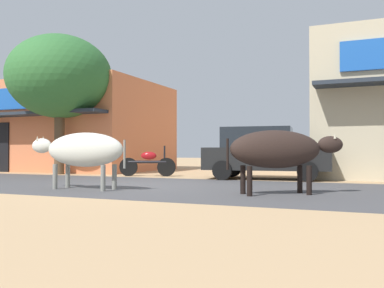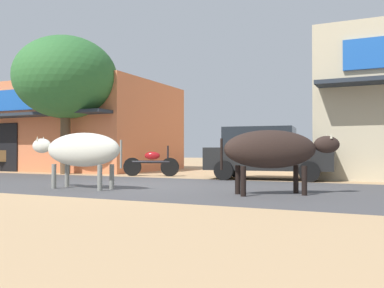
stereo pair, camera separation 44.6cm
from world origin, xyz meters
TOP-DOWN VIEW (x-y plane):
  - ground at (0.00, 0.00)m, footprint 80.00×80.00m
  - asphalt_road at (0.00, 0.00)m, footprint 72.00×5.77m
  - storefront_left_cafe at (-7.44, 6.77)m, footprint 8.25×6.69m
  - roadside_tree at (-5.37, 3.40)m, footprint 3.98×3.98m
  - parked_hatchback_car at (2.49, 3.75)m, footprint 4.05×2.25m
  - parked_motorcycle at (-1.60, 3.57)m, footprint 1.97×0.62m
  - cow_near_brown at (-0.61, -1.41)m, footprint 2.68×0.65m
  - cow_far_dark at (3.84, -0.80)m, footprint 2.31×1.73m

SIDE VIEW (x-z plane):
  - ground at x=0.00m, z-range 0.00..0.00m
  - asphalt_road at x=0.00m, z-range 0.00..0.00m
  - parked_motorcycle at x=-1.60m, z-range -0.06..1.02m
  - parked_hatchback_car at x=2.49m, z-range 0.02..1.66m
  - cow_near_brown at x=-0.61m, z-range 0.25..1.57m
  - cow_far_dark at x=3.84m, z-range 0.26..1.58m
  - storefront_left_cafe at x=-7.44m, z-range 0.00..3.97m
  - roadside_tree at x=-5.37m, z-range 1.06..6.40m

